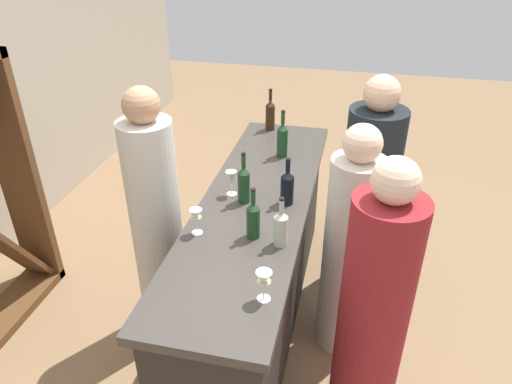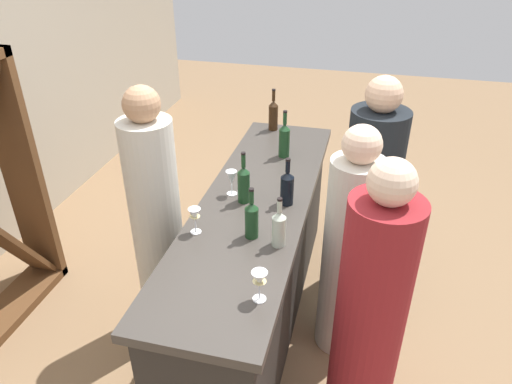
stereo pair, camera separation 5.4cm
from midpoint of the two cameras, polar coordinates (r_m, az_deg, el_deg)
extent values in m
plane|color=#846647|center=(3.39, 0.47, -14.43)|extent=(12.00, 12.00, 0.00)
cube|color=#2A2723|center=(3.10, 0.51, -8.65)|extent=(2.23, 0.54, 0.88)
cube|color=#3D3833|center=(2.83, 0.55, -1.31)|extent=(2.31, 0.62, 0.05)
cube|color=brown|center=(3.60, -25.65, 2.02)|extent=(0.06, 0.28, 1.72)
cube|color=brown|center=(3.74, -27.57, -13.03)|extent=(1.10, 0.28, 0.06)
cylinder|color=#B7C6B2|center=(2.40, 3.38, -4.69)|extent=(0.07, 0.07, 0.16)
cone|color=#B7C6B2|center=(2.35, 3.45, -2.75)|extent=(0.07, 0.07, 0.03)
cylinder|color=#B7C6B2|center=(2.32, 3.49, -1.72)|extent=(0.02, 0.02, 0.07)
cylinder|color=black|center=(2.30, 3.52, -0.88)|extent=(0.03, 0.03, 0.01)
cylinder|color=#193D1E|center=(2.46, 0.11, -3.67)|extent=(0.07, 0.07, 0.17)
cone|color=#193D1E|center=(2.40, 0.11, -1.66)|extent=(0.07, 0.07, 0.03)
cylinder|color=#193D1E|center=(2.37, 0.11, -0.59)|extent=(0.02, 0.02, 0.07)
cylinder|color=black|center=(2.35, 0.11, 0.28)|extent=(0.03, 0.03, 0.01)
cylinder|color=#193D1E|center=(2.75, -0.90, 0.57)|extent=(0.07, 0.07, 0.19)
cone|color=#193D1E|center=(2.69, -0.92, 2.63)|extent=(0.07, 0.07, 0.04)
cylinder|color=#193D1E|center=(2.67, -0.93, 3.73)|extent=(0.02, 0.02, 0.08)
cylinder|color=black|center=(2.65, -0.94, 4.60)|extent=(0.03, 0.03, 0.01)
cylinder|color=black|center=(2.74, 4.28, 0.21)|extent=(0.08, 0.08, 0.17)
cone|color=black|center=(2.69, 4.36, 2.09)|extent=(0.08, 0.08, 0.03)
cylinder|color=black|center=(2.67, 4.41, 3.08)|extent=(0.03, 0.03, 0.07)
cylinder|color=black|center=(2.65, 4.44, 3.89)|extent=(0.03, 0.03, 0.01)
cylinder|color=#193D1E|center=(3.28, 3.85, 5.83)|extent=(0.08, 0.08, 0.20)
cone|color=#193D1E|center=(3.24, 3.92, 7.73)|extent=(0.08, 0.08, 0.04)
cylinder|color=#193D1E|center=(3.21, 3.96, 8.73)|extent=(0.03, 0.03, 0.08)
cylinder|color=black|center=(3.20, 3.99, 9.52)|extent=(0.03, 0.03, 0.01)
cylinder|color=#331E0F|center=(3.71, 2.49, 8.82)|extent=(0.07, 0.07, 0.19)
cone|color=#331E0F|center=(3.67, 2.53, 10.49)|extent=(0.07, 0.07, 0.04)
cylinder|color=#331E0F|center=(3.65, 2.55, 11.36)|extent=(0.03, 0.03, 0.08)
cylinder|color=black|center=(3.64, 2.57, 12.05)|extent=(0.03, 0.03, 0.01)
cylinder|color=white|center=(2.14, 1.15, -12.60)|extent=(0.06, 0.06, 0.00)
cylinder|color=white|center=(2.11, 1.16, -11.78)|extent=(0.01, 0.01, 0.08)
cone|color=white|center=(2.06, 1.18, -10.26)|extent=(0.07, 0.07, 0.07)
cone|color=beige|center=(2.08, 1.17, -10.77)|extent=(0.06, 0.06, 0.02)
cylinder|color=white|center=(2.87, -2.34, -0.19)|extent=(0.06, 0.06, 0.00)
cylinder|color=white|center=(2.85, -2.35, 0.39)|extent=(0.01, 0.01, 0.06)
cone|color=white|center=(2.81, -2.38, 1.70)|extent=(0.07, 0.07, 0.09)
cylinder|color=white|center=(2.55, -6.55, -4.72)|extent=(0.06, 0.06, 0.00)
cylinder|color=white|center=(2.53, -6.60, -4.03)|extent=(0.01, 0.01, 0.07)
cone|color=white|center=(2.49, -6.69, -2.69)|extent=(0.07, 0.07, 0.07)
cone|color=beige|center=(2.50, -6.66, -3.12)|extent=(0.06, 0.06, 0.02)
cylinder|color=black|center=(3.36, 13.72, -1.38)|extent=(0.40, 0.40, 1.34)
sphere|color=#D8AD8C|center=(3.03, 15.50, 11.13)|extent=(0.23, 0.23, 0.23)
cylinder|color=maroon|center=(2.41, 13.83, -15.48)|extent=(0.38, 0.38, 1.40)
sphere|color=beige|center=(1.93, 16.66, 1.12)|extent=(0.20, 0.20, 0.20)
cylinder|color=beige|center=(2.86, 11.40, -7.96)|extent=(0.33, 0.33, 1.29)
sphere|color=beige|center=(2.48, 13.12, 5.53)|extent=(0.21, 0.21, 0.21)
cylinder|color=beige|center=(2.95, -11.10, -4.72)|extent=(0.30, 0.30, 1.44)
sphere|color=tan|center=(2.58, -12.88, 10.15)|extent=(0.20, 0.20, 0.20)
camera|label=1|loc=(0.03, -89.44, 0.33)|focal=33.61mm
camera|label=2|loc=(0.03, 90.56, -0.33)|focal=33.61mm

